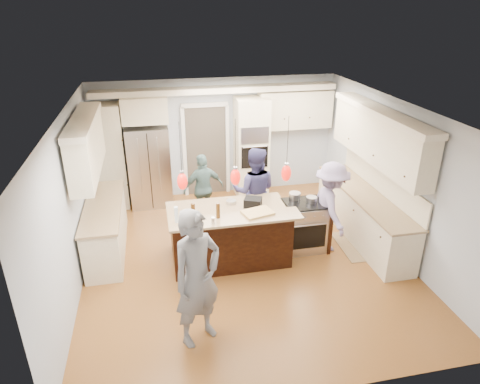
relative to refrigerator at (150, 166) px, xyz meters
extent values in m
plane|color=brown|center=(1.55, -2.64, -0.90)|extent=(6.00, 6.00, 0.00)
cube|color=#B2BCC6|center=(1.55, 0.36, 0.45)|extent=(5.50, 0.04, 2.70)
cube|color=#B2BCC6|center=(1.55, -5.64, 0.45)|extent=(5.50, 0.04, 2.70)
cube|color=#B2BCC6|center=(-1.20, -2.64, 0.45)|extent=(0.04, 6.00, 2.70)
cube|color=#B2BCC6|center=(4.30, -2.64, 0.45)|extent=(0.04, 6.00, 2.70)
cube|color=white|center=(1.55, -2.64, 1.80)|extent=(5.50, 6.00, 0.04)
cube|color=#B7B7BC|center=(0.00, 0.00, 0.00)|extent=(0.90, 0.70, 1.80)
cube|color=beige|center=(2.30, 0.03, 0.25)|extent=(0.72, 0.64, 2.30)
cube|color=black|center=(2.30, -0.30, 0.65)|extent=(0.60, 0.02, 0.35)
cube|color=black|center=(2.30, -0.30, 0.15)|extent=(0.60, 0.02, 0.50)
cylinder|color=#B7B7BC|center=(2.30, -0.33, 0.40)|extent=(0.55, 0.02, 0.02)
cube|color=beige|center=(-0.80, 0.06, 0.25)|extent=(0.60, 0.58, 2.30)
cube|color=beige|center=(0.00, 0.06, 1.25)|extent=(0.95, 0.58, 0.55)
cube|color=beige|center=(3.35, 0.18, 1.05)|extent=(1.70, 0.35, 0.85)
cube|color=beige|center=(1.55, 0.16, 1.58)|extent=(5.30, 0.38, 0.12)
cube|color=#4C443A|center=(1.30, 0.35, 0.15)|extent=(0.90, 0.06, 2.10)
cube|color=white|center=(1.30, 0.31, 1.23)|extent=(1.04, 0.06, 0.10)
cube|color=beige|center=(3.95, -2.34, -0.46)|extent=(0.60, 3.00, 0.88)
cube|color=tan|center=(3.95, -2.34, 0.00)|extent=(0.64, 3.05, 0.04)
cube|color=beige|center=(4.07, -2.34, 1.08)|extent=(0.35, 3.00, 0.85)
cube|color=beige|center=(4.06, -2.34, 1.56)|extent=(0.37, 3.10, 0.10)
cube|color=beige|center=(-0.85, -1.84, -0.46)|extent=(0.60, 2.20, 0.88)
cube|color=tan|center=(-0.85, -1.84, 0.00)|extent=(0.64, 2.25, 0.04)
cube|color=beige|center=(-0.97, -1.84, 1.08)|extent=(0.35, 2.20, 0.85)
cube|color=beige|center=(-0.96, -1.84, 1.56)|extent=(0.37, 2.30, 0.10)
cube|color=black|center=(1.30, -2.49, -0.46)|extent=(2.00, 1.00, 0.88)
cube|color=tan|center=(1.30, -2.49, 0.00)|extent=(2.10, 1.10, 0.04)
cube|color=black|center=(1.30, -3.05, -0.36)|extent=(2.00, 0.12, 1.08)
cube|color=tan|center=(1.30, -3.19, 0.20)|extent=(2.10, 0.42, 0.04)
cube|color=black|center=(1.75, -2.44, 0.10)|extent=(0.36, 0.33, 0.16)
cube|color=#B7B7BC|center=(2.68, -2.49, -0.45)|extent=(0.76, 0.66, 0.90)
cube|color=black|center=(2.68, -2.83, -0.50)|extent=(0.65, 0.01, 0.45)
cube|color=black|center=(2.68, -2.49, 0.01)|extent=(0.72, 0.59, 0.02)
cube|color=black|center=(3.09, -2.49, -0.46)|extent=(0.06, 0.71, 0.88)
cylinder|color=black|center=(0.50, -3.15, 1.43)|extent=(0.01, 0.01, 0.75)
ellipsoid|color=red|center=(0.50, -3.15, 0.90)|extent=(0.15, 0.15, 0.26)
cylinder|color=black|center=(1.30, -3.15, 1.43)|extent=(0.01, 0.01, 0.75)
ellipsoid|color=red|center=(1.30, -3.15, 0.90)|extent=(0.15, 0.15, 0.26)
cylinder|color=black|center=(2.10, -3.15, 1.43)|extent=(0.01, 0.01, 0.75)
ellipsoid|color=red|center=(2.10, -3.15, 0.90)|extent=(0.15, 0.15, 0.26)
imported|color=slate|center=(0.54, -4.44, 0.07)|extent=(0.85, 0.76, 1.94)
imported|color=navy|center=(1.95, -1.73, -0.02)|extent=(1.00, 0.87, 1.76)
imported|color=slate|center=(1.05, -1.04, -0.17)|extent=(0.91, 0.53, 1.45)
imported|color=#8C7DA8|center=(3.15, -2.60, -0.06)|extent=(0.68, 1.12, 1.68)
cube|color=#8E724D|center=(3.76, -2.68, -0.89)|extent=(0.79, 1.12, 0.01)
cylinder|color=silver|center=(0.38, -3.14, 0.35)|extent=(0.07, 0.07, 0.26)
cylinder|color=#43260B|center=(0.64, -3.08, 0.35)|extent=(0.09, 0.09, 0.27)
cylinder|color=#43260B|center=(0.65, -3.25, 0.34)|extent=(0.07, 0.07, 0.23)
cylinder|color=#43260B|center=(1.03, -3.12, 0.35)|extent=(0.08, 0.08, 0.25)
cylinder|color=#B7B7BC|center=(0.92, -3.29, 0.27)|extent=(0.07, 0.07, 0.11)
cube|color=#DCB665|center=(1.67, -3.11, 0.24)|extent=(0.54, 0.44, 0.04)
cylinder|color=#B7B7BC|center=(2.57, -2.30, 0.08)|extent=(0.21, 0.21, 0.12)
cylinder|color=#B7B7BC|center=(2.83, -2.47, 0.07)|extent=(0.20, 0.20, 0.10)
camera|label=1|loc=(0.14, -9.00, 3.35)|focal=32.00mm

